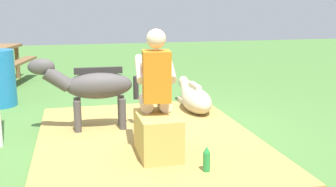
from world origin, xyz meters
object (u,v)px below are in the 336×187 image
at_px(pony_standing, 92,86).
at_px(pony_lying, 194,98).
at_px(soda_bottle, 207,160).
at_px(hay_bale, 158,136).
at_px(person_seated, 156,86).

relative_size(pony_standing, pony_lying, 1.01).
distance_m(pony_lying, soda_bottle, 2.31).
distance_m(pony_standing, soda_bottle, 1.93).
relative_size(pony_standing, soda_bottle, 4.91).
height_order(hay_bale, pony_lying, hay_bale).
distance_m(person_seated, soda_bottle, 0.98).
bearing_deg(pony_lying, hay_bale, 151.29).
bearing_deg(soda_bottle, hay_bale, 35.08).
height_order(hay_bale, soda_bottle, hay_bale).
relative_size(hay_bale, soda_bottle, 2.33).
relative_size(hay_bale, pony_lying, 0.48).
bearing_deg(pony_standing, soda_bottle, -148.61).
height_order(person_seated, pony_standing, person_seated).
bearing_deg(person_seated, soda_bottle, -152.77).
bearing_deg(pony_standing, hay_bale, -150.49).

